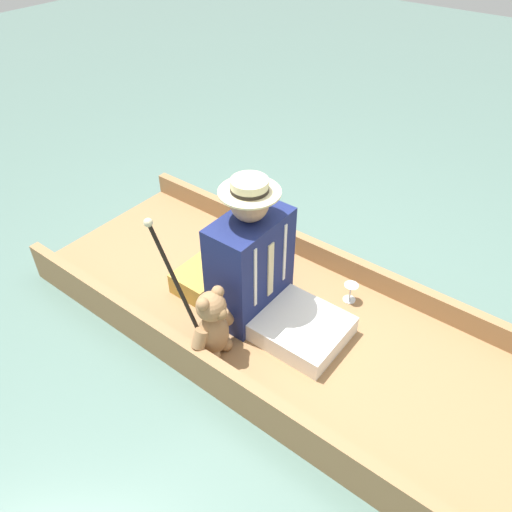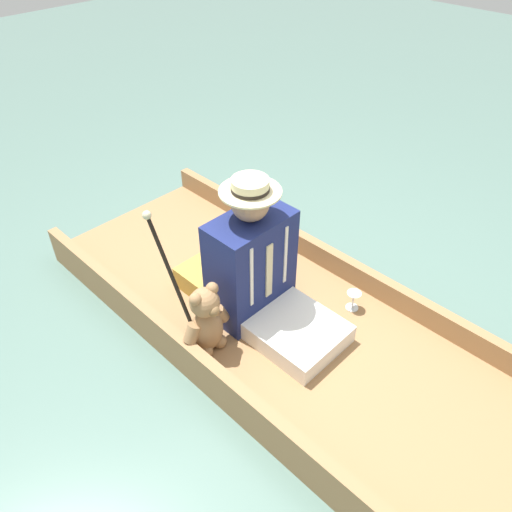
% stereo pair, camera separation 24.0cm
% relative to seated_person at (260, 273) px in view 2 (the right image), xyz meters
% --- Properties ---
extents(ground_plane, '(16.00, 16.00, 0.00)m').
position_rel_seated_person_xyz_m(ground_plane, '(-0.05, 0.12, -0.41)').
color(ground_plane, slate).
extents(punt_boat, '(1.15, 3.00, 0.25)m').
position_rel_seated_person_xyz_m(punt_boat, '(-0.05, 0.12, -0.34)').
color(punt_boat, '#997047').
rests_on(punt_boat, ground_plane).
extents(seat_cushion, '(0.37, 0.26, 0.13)m').
position_rel_seated_person_xyz_m(seat_cushion, '(0.01, -0.40, -0.24)').
color(seat_cushion, '#B7933D').
rests_on(seat_cushion, punt_boat).
extents(seated_person, '(0.46, 0.72, 0.84)m').
position_rel_seated_person_xyz_m(seated_person, '(0.00, 0.00, 0.00)').
color(seated_person, white).
rests_on(seated_person, punt_boat).
extents(teddy_bear, '(0.29, 0.17, 0.42)m').
position_rel_seated_person_xyz_m(teddy_bear, '(0.36, -0.02, -0.11)').
color(teddy_bear, '#9E754C').
rests_on(teddy_bear, punt_boat).
extents(wine_glass, '(0.08, 0.08, 0.12)m').
position_rel_seated_person_xyz_m(wine_glass, '(-0.40, 0.35, -0.22)').
color(wine_glass, silver).
rests_on(wine_glass, punt_boat).
extents(walking_cane, '(0.04, 0.37, 0.75)m').
position_rel_seated_person_xyz_m(walking_cane, '(0.43, -0.18, 0.14)').
color(walking_cane, black).
rests_on(walking_cane, punt_boat).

